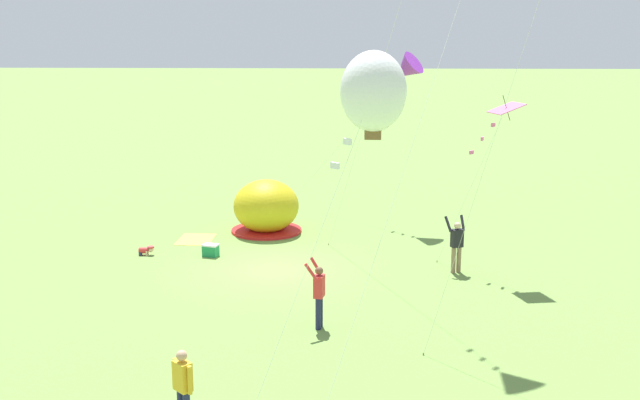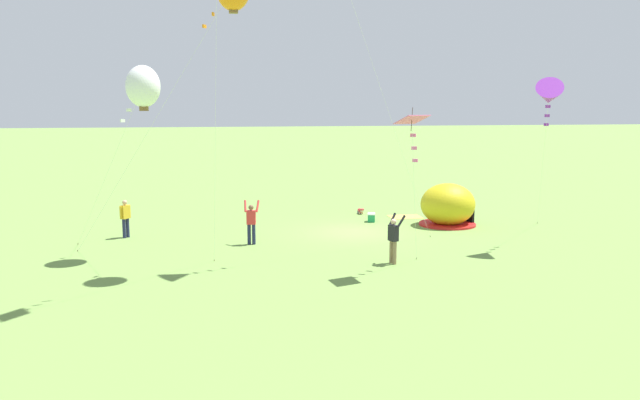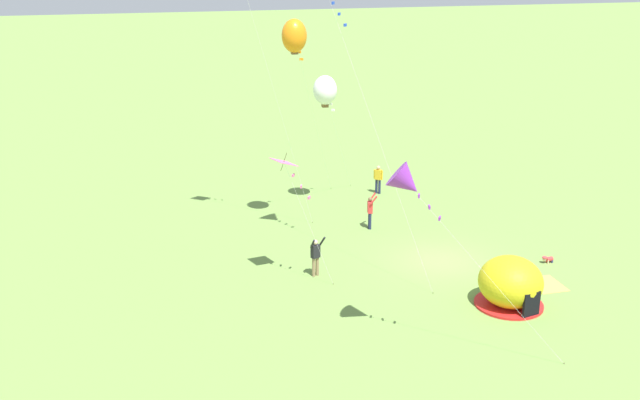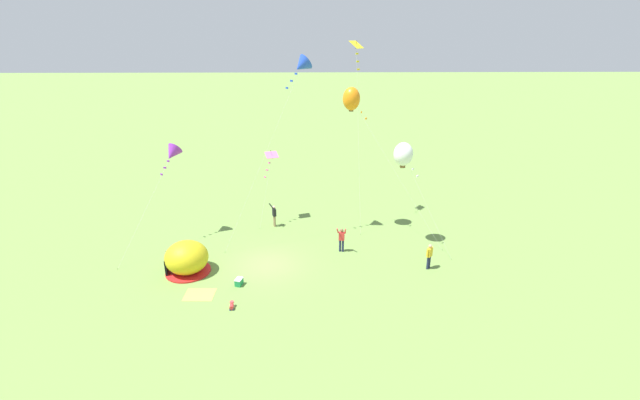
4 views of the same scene
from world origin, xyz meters
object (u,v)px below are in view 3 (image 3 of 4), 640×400
cooler_box (502,263)px  person_strolling (316,255)px  person_far_back (378,178)px  toddler_crawling (548,259)px  kite_pink (287,167)px  kite_purple (407,183)px  kite_white (325,90)px  person_arms_raised (370,210)px  kite_orange (294,36)px  popup_tent (511,283)px

cooler_box → person_strolling: person_strolling is taller
person_far_back → toddler_crawling: bearing=-161.3°
cooler_box → kite_pink: 11.04m
kite_purple → kite_white: size_ratio=0.95×
cooler_box → person_arms_raised: 7.73m
person_far_back → kite_pink: (-10.65, 8.04, 4.26)m
person_strolling → person_arms_raised: same height
person_far_back → kite_purple: 18.93m
cooler_box → toddler_crawling: 2.34m
toddler_crawling → kite_purple: bearing=119.5°
person_far_back → kite_orange: 11.88m
person_strolling → kite_white: bearing=-18.5°
person_arms_raised → kite_pink: kite_pink is taller
kite_pink → kite_white: (9.33, -4.35, 1.41)m
popup_tent → kite_white: kite_white is taller
person_strolling → kite_pink: bearing=98.7°
kite_purple → kite_orange: 13.19m
popup_tent → person_arms_raised: popup_tent is taller
person_far_back → kite_purple: kite_purple is taller
person_far_back → person_strolling: bearing=147.2°
person_arms_raised → kite_pink: size_ratio=0.32×
kite_orange → toddler_crawling: bearing=-125.4°
person_arms_raised → kite_orange: bearing=78.3°
toddler_crawling → person_far_back: size_ratio=0.32×
person_arms_raised → person_far_back: (5.47, -2.43, -0.03)m
kite_purple → kite_pink: (6.68, 2.64, -1.10)m
toddler_crawling → person_strolling: bearing=82.0°
popup_tent → person_far_back: (15.43, 0.12, -0.03)m
person_strolling → kite_purple: 8.80m
popup_tent → kite_purple: bearing=109.0°
kite_purple → kite_pink: size_ratio=1.21×
cooler_box → kite_orange: (7.26, 7.92, 9.73)m
popup_tent → kite_pink: kite_pink is taller
cooler_box → kite_orange: bearing=47.5°
popup_tent → person_strolling: 8.48m
popup_tent → kite_pink: size_ratio=0.48×
person_arms_raised → kite_orange: 9.74m
toddler_crawling → popup_tent: bearing=131.2°
person_far_back → kite_white: (-1.32, 3.69, 5.67)m
person_far_back → kite_white: 6.89m
toddler_crawling → kite_orange: (7.30, 10.26, 9.77)m
cooler_box → person_strolling: 8.64m
cooler_box → person_arms_raised: size_ratio=0.32×
kite_orange → person_arms_raised: bearing=-101.7°
kite_purple → kite_orange: bearing=3.6°
popup_tent → kite_orange: (10.75, 6.32, 8.95)m
person_far_back → kite_purple: (-17.33, 5.40, 5.35)m
person_arms_raised → person_far_back: size_ratio=1.10×
toddler_crawling → kite_purple: kite_purple is taller
person_strolling → person_arms_raised: bearing=-40.9°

